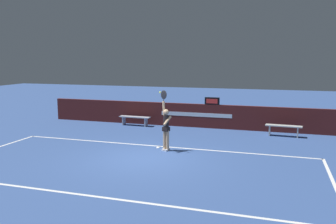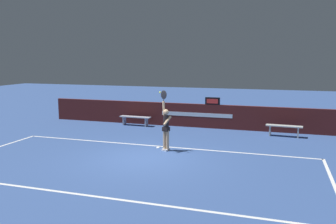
% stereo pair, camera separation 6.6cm
% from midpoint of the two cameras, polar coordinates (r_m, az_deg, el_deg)
% --- Properties ---
extents(ground_plane, '(60.00, 60.00, 0.00)m').
position_cam_midpoint_polar(ground_plane, '(12.74, -4.17, -7.46)').
color(ground_plane, '#35528E').
extents(court_lines, '(12.42, 5.56, 0.00)m').
position_cam_midpoint_polar(court_lines, '(11.91, -5.84, -8.64)').
color(court_lines, white).
rests_on(court_lines, ground).
extents(back_wall, '(15.51, 0.19, 1.22)m').
position_cam_midpoint_polar(back_wall, '(18.32, 2.89, -0.50)').
color(back_wall, '#4D1A18').
rests_on(back_wall, ground).
extents(speed_display, '(0.74, 0.15, 0.37)m').
position_cam_midpoint_polar(speed_display, '(17.92, 7.08, 1.79)').
color(speed_display, black).
rests_on(speed_display, back_wall).
extents(tennis_player, '(0.46, 0.46, 2.36)m').
position_cam_midpoint_polar(tennis_player, '(13.49, -0.49, -2.30)').
color(tennis_player, tan).
rests_on(tennis_player, ground).
extents(tennis_ball, '(0.06, 0.06, 0.06)m').
position_cam_midpoint_polar(tennis_ball, '(13.10, -1.45, 3.21)').
color(tennis_ball, '#CDDE39').
extents(courtside_bench_near, '(1.71, 0.43, 0.49)m').
position_cam_midpoint_polar(courtside_bench_near, '(18.68, -5.53, -1.07)').
color(courtside_bench_near, '#AAACBB').
rests_on(courtside_bench_near, ground).
extents(courtside_bench_far, '(1.63, 0.46, 0.51)m').
position_cam_midpoint_polar(courtside_bench_far, '(16.87, 18.17, -2.48)').
color(courtside_bench_far, '#B6B7B5').
rests_on(courtside_bench_far, ground).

